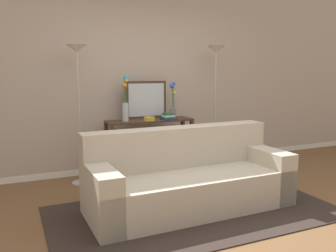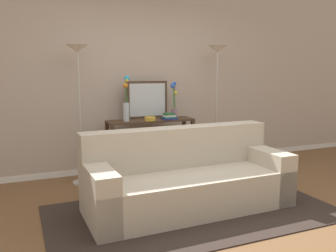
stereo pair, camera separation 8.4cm
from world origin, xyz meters
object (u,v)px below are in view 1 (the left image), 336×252
at_px(floor_lamp_right, 216,73).
at_px(book_row_under_console, 125,173).
at_px(vase_tall_flowers, 125,101).
at_px(console_table, 150,137).
at_px(floor_lamp_left, 78,76).
at_px(wall_mirror, 146,100).
at_px(fruit_bowl, 149,119).
at_px(vase_short_flowers, 173,101).
at_px(couch, 188,180).
at_px(book_stack, 168,117).

relative_size(floor_lamp_right, book_row_under_console, 7.09).
height_order(floor_lamp_right, vase_tall_flowers, floor_lamp_right).
bearing_deg(console_table, floor_lamp_left, -177.33).
xyz_separation_m(console_table, wall_mirror, (0.01, 0.15, 0.53)).
bearing_deg(floor_lamp_right, floor_lamp_left, 180.00).
xyz_separation_m(floor_lamp_left, fruit_bowl, (0.97, -0.06, -0.61)).
relative_size(console_table, floor_lamp_right, 0.67).
distance_m(floor_lamp_left, wall_mirror, 1.10).
relative_size(vase_tall_flowers, vase_short_flowers, 1.17).
bearing_deg(couch, floor_lamp_left, 124.42).
relative_size(vase_short_flowers, book_row_under_console, 2.03).
relative_size(floor_lamp_left, fruit_bowl, 11.49).
xyz_separation_m(vase_short_flowers, book_row_under_console, (-0.76, 0.01, -1.02)).
height_order(couch, vase_tall_flowers, vase_tall_flowers).
relative_size(vase_tall_flowers, fruit_bowl, 3.95).
relative_size(couch, vase_short_flowers, 4.17).
bearing_deg(vase_short_flowers, console_table, 179.02).
height_order(vase_tall_flowers, book_stack, vase_tall_flowers).
bearing_deg(console_table, vase_short_flowers, -0.98).
distance_m(couch, floor_lamp_left, 2.00).
bearing_deg(book_stack, fruit_bowl, -179.43).
bearing_deg(book_row_under_console, wall_mirror, 20.49).
bearing_deg(book_stack, wall_mirror, 133.84).
xyz_separation_m(floor_lamp_left, vase_short_flowers, (1.39, 0.04, -0.38)).
bearing_deg(floor_lamp_right, vase_short_flowers, 176.66).
distance_m(wall_mirror, vase_short_flowers, 0.39).
xyz_separation_m(vase_tall_flowers, book_stack, (0.62, -0.08, -0.24)).
height_order(couch, book_stack, book_stack).
height_order(couch, floor_lamp_right, floor_lamp_right).
bearing_deg(book_row_under_console, couch, -77.96).
bearing_deg(book_stack, couch, -104.64).
height_order(couch, floor_lamp_left, floor_lamp_left).
relative_size(floor_lamp_left, vase_tall_flowers, 2.91).
relative_size(vase_tall_flowers, book_row_under_console, 2.38).
distance_m(floor_lamp_left, book_stack, 1.40).
bearing_deg(floor_lamp_right, book_stack, -175.91).
distance_m(floor_lamp_right, vase_short_flowers, 0.82).
height_order(floor_lamp_left, book_row_under_console, floor_lamp_left).
relative_size(wall_mirror, book_row_under_console, 2.34).
height_order(console_table, book_stack, book_stack).
xyz_separation_m(couch, vase_tall_flowers, (-0.28, 1.38, 0.78)).
height_order(wall_mirror, fruit_bowl, wall_mirror).
relative_size(floor_lamp_right, vase_short_flowers, 3.48).
distance_m(floor_lamp_right, book_row_under_console, 2.05).
bearing_deg(fruit_bowl, vase_tall_flowers, 164.75).
xyz_separation_m(console_table, vase_tall_flowers, (-0.37, -0.02, 0.53)).
relative_size(couch, vase_tall_flowers, 3.56).
relative_size(vase_short_flowers, fruit_bowl, 3.37).
bearing_deg(vase_short_flowers, couch, -108.14).
distance_m(floor_lamp_right, book_stack, 1.04).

